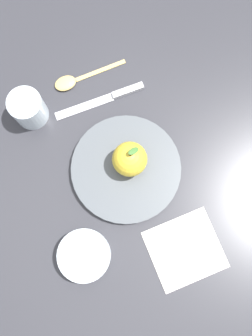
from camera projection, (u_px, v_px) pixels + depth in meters
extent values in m
plane|color=#2D2D33|center=(130.00, 159.00, 0.79)|extent=(2.40, 2.40, 0.00)
cylinder|color=#4C5156|center=(126.00, 169.00, 0.78)|extent=(0.23, 0.23, 0.02)
torus|color=#4C5156|center=(126.00, 169.00, 0.77)|extent=(0.23, 0.23, 0.01)
sphere|color=gold|center=(130.00, 159.00, 0.74)|extent=(0.07, 0.07, 0.07)
cylinder|color=#4C3319|center=(130.00, 155.00, 0.70)|extent=(0.00, 0.00, 0.01)
ellipsoid|color=#386628|center=(134.00, 151.00, 0.69)|extent=(0.02, 0.02, 0.01)
cylinder|color=silver|center=(84.00, 255.00, 0.74)|extent=(0.10, 0.10, 0.03)
torus|color=silver|center=(84.00, 256.00, 0.72)|extent=(0.10, 0.10, 0.01)
cylinder|color=#9FABB3|center=(84.00, 256.00, 0.73)|extent=(0.08, 0.08, 0.01)
cylinder|color=silver|center=(28.00, 109.00, 0.77)|extent=(0.07, 0.07, 0.08)
torus|color=silver|center=(24.00, 103.00, 0.74)|extent=(0.07, 0.07, 0.01)
cylinder|color=#8B959D|center=(24.00, 103.00, 0.74)|extent=(0.05, 0.05, 0.01)
cube|color=silver|center=(84.00, 107.00, 0.81)|extent=(0.13, 0.07, 0.00)
cube|color=silver|center=(128.00, 90.00, 0.81)|extent=(0.07, 0.04, 0.01)
ellipsoid|color=#D8B766|center=(65.00, 83.00, 0.81)|extent=(0.06, 0.05, 0.01)
cube|color=#D8B766|center=(101.00, 70.00, 0.82)|extent=(0.11, 0.05, 0.01)
cube|color=silver|center=(185.00, 250.00, 0.75)|extent=(0.18, 0.17, 0.00)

